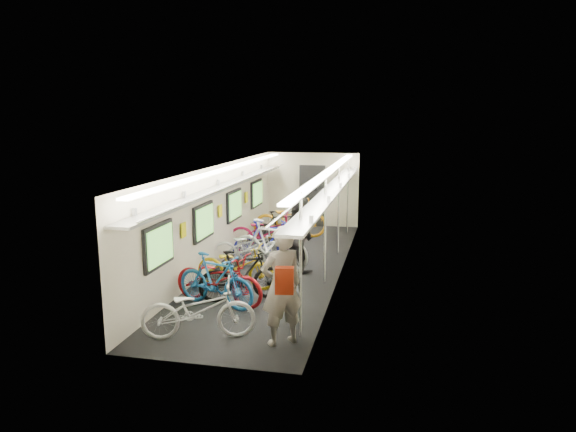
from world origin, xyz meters
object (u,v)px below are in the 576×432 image
at_px(bicycle_0, 198,310).
at_px(passenger_near, 282,286).
at_px(passenger_mid, 298,237).
at_px(backpack, 284,280).
at_px(bicycle_1, 216,280).

height_order(bicycle_0, passenger_near, passenger_near).
bearing_deg(passenger_near, passenger_mid, -120.94).
relative_size(passenger_mid, backpack, 4.26).
xyz_separation_m(bicycle_0, bicycle_1, (-0.22, 1.42, 0.03)).
xyz_separation_m(bicycle_1, backpack, (1.77, -2.05, 0.77)).
height_order(passenger_near, backpack, passenger_near).
bearing_deg(passenger_mid, backpack, 127.43).
relative_size(bicycle_1, passenger_mid, 1.05).
height_order(bicycle_0, passenger_mid, passenger_mid).
distance_m(bicycle_0, passenger_mid, 4.08).
xyz_separation_m(bicycle_0, passenger_near, (1.35, 0.09, 0.46)).
relative_size(bicycle_0, backpack, 4.83).
bearing_deg(bicycle_1, passenger_near, -112.85).
relative_size(bicycle_1, passenger_near, 0.90).
relative_size(bicycle_0, bicycle_1, 1.08).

